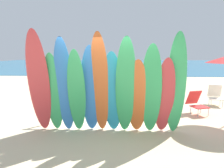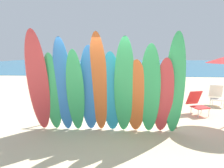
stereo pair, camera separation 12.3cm
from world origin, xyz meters
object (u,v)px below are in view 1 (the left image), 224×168
object	(u,v)px
surfboard_green_11	(176,85)
surfboard_green_1	(54,93)
surfboard_rack	(109,109)
surfboard_green_7	(126,87)
surfboard_red_0	(39,83)
surfboard_blue_4	(91,90)
surfboard_orange_8	(137,97)
surfboard_green_3	(77,92)
distant_boat	(91,70)
surfboard_green_9	(151,91)
surfboard_orange_5	(100,84)
beachgoer_photographing	(120,76)
surfboard_blue_2	(64,86)
surfboard_red_10	(165,96)
beach_chair_red	(215,95)
beachgoer_by_water	(128,70)
surfboard_teal_6	(113,93)
beach_chair_blue	(196,102)

from	to	relation	value
surfboard_green_11	surfboard_green_1	bearing A→B (deg)	-175.09
surfboard_rack	surfboard_green_7	xyz separation A→B (m)	(0.47, -0.57, 0.75)
surfboard_red_0	surfboard_blue_4	distance (m)	1.35
surfboard_orange_8	surfboard_green_11	distance (m)	1.03
surfboard_green_1	surfboard_green_3	bearing A→B (deg)	-9.36
surfboard_green_7	distant_boat	bearing A→B (deg)	100.12
surfboard_green_9	surfboard_green_11	distance (m)	0.65
surfboard_orange_5	beachgoer_photographing	bearing A→B (deg)	91.67
surfboard_red_0	surfboard_green_7	size ratio (longest dim) A/B	1.07
surfboard_green_7	surfboard_green_1	bearing A→B (deg)	174.87
surfboard_rack	surfboard_blue_4	distance (m)	0.90
surfboard_blue_2	distant_boat	xyz separation A→B (m)	(-2.19, 17.59, -1.09)
surfboard_red_10	beach_chair_red	size ratio (longest dim) A/B	2.49
beachgoer_photographing	surfboard_green_3	bearing A→B (deg)	52.56
beachgoer_by_water	distant_boat	size ratio (longest dim) A/B	0.36
surfboard_green_7	surfboard_red_10	world-z (taller)	surfboard_green_7
surfboard_green_3	surfboard_orange_5	distance (m)	0.64
surfboard_blue_2	surfboard_blue_4	size ratio (longest dim) A/B	1.09
surfboard_orange_5	beachgoer_by_water	bearing A→B (deg)	89.58
surfboard_rack	surfboard_orange_8	size ratio (longest dim) A/B	1.95
surfboard_green_3	surfboard_orange_8	world-z (taller)	surfboard_green_3
surfboard_orange_5	surfboard_green_9	bearing A→B (deg)	2.53
surfboard_red_10	surfboard_green_3	bearing A→B (deg)	-178.77
surfboard_orange_5	surfboard_green_11	xyz separation A→B (m)	(1.95, -0.01, -0.00)
surfboard_green_11	distant_boat	world-z (taller)	surfboard_green_11
surfboard_red_10	beachgoer_photographing	xyz separation A→B (m)	(-1.27, 6.03, -0.15)
surfboard_blue_4	distant_boat	distance (m)	17.77
beachgoer_photographing	surfboard_orange_8	bearing A→B (deg)	67.27
surfboard_red_0	surfboard_green_1	bearing A→B (deg)	18.75
surfboard_green_1	beachgoer_photographing	size ratio (longest dim) A/B	1.44
surfboard_blue_2	surfboard_red_10	world-z (taller)	surfboard_blue_2
surfboard_green_3	surfboard_orange_5	world-z (taller)	surfboard_orange_5
surfboard_green_11	beachgoer_photographing	distance (m)	6.26
surfboard_teal_6	surfboard_green_9	bearing A→B (deg)	-0.98
surfboard_orange_5	surfboard_green_7	world-z (taller)	surfboard_orange_5
surfboard_blue_2	distant_boat	world-z (taller)	surfboard_blue_2
surfboard_green_1	surfboard_green_7	size ratio (longest dim) A/B	0.84
surfboard_red_0	beachgoer_by_water	world-z (taller)	surfboard_red_0
surfboard_green_1	beachgoer_by_water	distance (m)	8.44
surfboard_red_0	surfboard_blue_4	size ratio (longest dim) A/B	1.17
surfboard_red_0	surfboard_green_3	bearing A→B (deg)	-2.44
surfboard_green_9	surfboard_red_10	size ratio (longest dim) A/B	1.16
beachgoer_by_water	surfboard_red_10	bearing A→B (deg)	66.21
surfboard_blue_4	surfboard_red_10	distance (m)	1.93
surfboard_orange_8	beach_chair_red	xyz separation A→B (m)	(3.38, 3.26, -0.56)
beach_chair_blue	beachgoer_photographing	bearing A→B (deg)	103.68
distant_boat	surfboard_orange_5	bearing A→B (deg)	-79.93
beachgoer_by_water	beach_chair_red	xyz separation A→B (m)	(3.51, -4.93, -0.57)
surfboard_red_0	surfboard_orange_5	distance (m)	1.58
beachgoer_by_water	beach_chair_blue	bearing A→B (deg)	80.67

